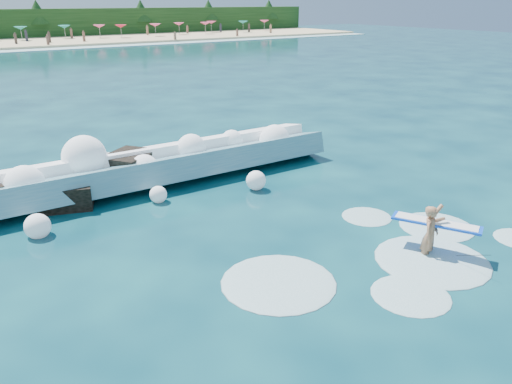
% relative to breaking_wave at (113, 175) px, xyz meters
% --- Properties ---
extents(ground, '(200.00, 200.00, 0.00)m').
position_rel_breaking_wave_xyz_m(ground, '(0.93, -7.77, -0.53)').
color(ground, '#062537').
rests_on(ground, ground).
extents(breaking_wave, '(17.76, 2.78, 1.53)m').
position_rel_breaking_wave_xyz_m(breaking_wave, '(0.00, 0.00, 0.00)').
color(breaking_wave, teal).
rests_on(breaking_wave, ground).
extents(rock_cluster, '(8.19, 3.25, 1.31)m').
position_rel_breaking_wave_xyz_m(rock_cluster, '(-2.25, -0.00, -0.12)').
color(rock_cluster, black).
rests_on(rock_cluster, ground).
extents(surfer_with_board, '(1.57, 2.86, 1.71)m').
position_rel_breaking_wave_xyz_m(surfer_with_board, '(5.47, -9.74, 0.10)').
color(surfer_with_board, '#A36E4C').
rests_on(surfer_with_board, ground).
extents(wave_spray, '(15.35, 4.68, 2.13)m').
position_rel_breaking_wave_xyz_m(wave_spray, '(-0.51, -0.17, 0.48)').
color(wave_spray, white).
rests_on(wave_spray, ground).
extents(surf_foam, '(9.45, 5.57, 0.15)m').
position_rel_breaking_wave_xyz_m(surf_foam, '(4.25, -9.36, -0.53)').
color(surf_foam, silver).
rests_on(surf_foam, ground).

